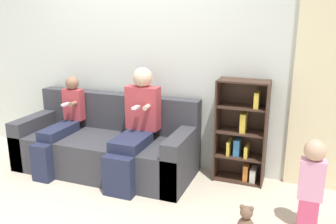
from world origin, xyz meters
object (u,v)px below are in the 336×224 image
teddy_bear (246,222)px  child_seated (60,126)px  adult_seated (135,125)px  bookshelf (242,134)px  couch (107,146)px  toddler_standing (311,181)px

teddy_bear → child_seated: bearing=165.4°
adult_seated → bookshelf: adult_seated is taller
couch → child_seated: bearing=-162.5°
adult_seated → couch: bearing=165.7°
toddler_standing → teddy_bear: toddler_standing is taller
adult_seated → child_seated: (-0.95, -0.05, -0.10)m
couch → toddler_standing: 2.28m
teddy_bear → bookshelf: bearing=102.1°
adult_seated → child_seated: adult_seated is taller
child_seated → toddler_standing: size_ratio=1.32×
couch → child_seated: child_seated is taller
adult_seated → bookshelf: 1.17m
adult_seated → teddy_bear: adult_seated is taller
bookshelf → teddy_bear: (0.23, -1.06, -0.40)m
adult_seated → toddler_standing: (1.79, -0.34, -0.19)m
couch → child_seated: (-0.51, -0.16, 0.24)m
teddy_bear → toddler_standing: bearing=32.2°
toddler_standing → bookshelf: bearing=133.1°
child_seated → teddy_bear: size_ratio=3.76×
couch → teddy_bear: (1.75, -0.75, -0.16)m
child_seated → toddler_standing: bearing=-6.0°
adult_seated → child_seated: bearing=-177.0°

